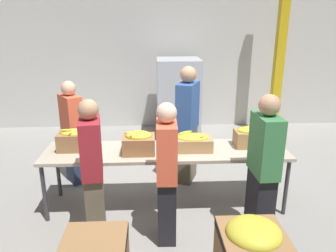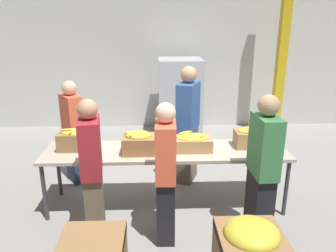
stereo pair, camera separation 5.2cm
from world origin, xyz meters
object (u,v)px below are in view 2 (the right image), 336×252
(banana_box_0, at_px, (76,139))
(volunteer_4, at_px, (188,126))
(volunteer_0, at_px, (73,133))
(support_pillar, at_px, (283,38))
(banana_box_1, at_px, (139,142))
(sorting_table, at_px, (166,154))
(volunteer_3, at_px, (166,175))
(pallet_stack_0, at_px, (180,99))
(volunteer_1, at_px, (262,171))
(volunteer_2, at_px, (92,171))
(banana_box_2, at_px, (192,142))
(banana_box_3, at_px, (253,136))

(banana_box_0, xyz_separation_m, volunteer_4, (1.48, 0.64, -0.05))
(volunteer_0, xyz_separation_m, support_pillar, (3.74, 1.98, 1.23))
(banana_box_1, height_order, volunteer_4, volunteer_4)
(sorting_table, bearing_deg, volunteer_3, -92.14)
(support_pillar, distance_m, pallet_stack_0, 2.36)
(sorting_table, relative_size, support_pillar, 0.77)
(banana_box_1, xyz_separation_m, volunteer_1, (1.35, -0.64, -0.10))
(volunteer_2, bearing_deg, banana_box_2, -71.04)
(banana_box_2, distance_m, volunteer_2, 1.30)
(sorting_table, height_order, banana_box_3, banana_box_3)
(banana_box_2, bearing_deg, pallet_stack_0, 89.29)
(banana_box_1, xyz_separation_m, support_pillar, (2.74, 2.79, 1.08))
(volunteer_0, distance_m, volunteer_1, 2.76)
(volunteer_1, height_order, volunteer_4, volunteer_4)
(banana_box_3, distance_m, volunteer_4, 1.00)
(banana_box_1, distance_m, volunteer_4, 1.04)
(volunteer_0, distance_m, volunteer_3, 1.95)
(volunteer_3, height_order, pallet_stack_0, pallet_stack_0)
(banana_box_0, height_order, support_pillar, support_pillar)
(banana_box_2, xyz_separation_m, volunteer_0, (-1.67, 0.75, -0.12))
(support_pillar, bearing_deg, banana_box_0, -143.18)
(volunteer_0, xyz_separation_m, volunteer_4, (1.68, -0.03, 0.10))
(banana_box_3, distance_m, pallet_stack_0, 2.75)
(banana_box_1, height_order, support_pillar, support_pillar)
(sorting_table, distance_m, volunteer_1, 1.24)
(sorting_table, relative_size, banana_box_2, 6.43)
(banana_box_3, bearing_deg, banana_box_1, -174.07)
(volunteer_3, bearing_deg, banana_box_3, -54.33)
(sorting_table, bearing_deg, volunteer_4, 64.28)
(banana_box_2, distance_m, support_pillar, 3.60)
(sorting_table, relative_size, banana_box_1, 7.85)
(volunteer_2, bearing_deg, volunteer_4, -49.69)
(banana_box_1, distance_m, volunteer_0, 1.30)
(pallet_stack_0, bearing_deg, sorting_table, -97.68)
(banana_box_1, bearing_deg, volunteer_0, 141.01)
(volunteer_1, height_order, volunteer_2, volunteer_1)
(volunteer_4, relative_size, pallet_stack_0, 1.08)
(volunteer_1, bearing_deg, volunteer_0, 55.93)
(banana_box_3, bearing_deg, banana_box_0, -179.78)
(volunteer_3, bearing_deg, volunteer_1, -89.58)
(banana_box_3, relative_size, pallet_stack_0, 0.28)
(volunteer_0, height_order, volunteer_4, volunteer_4)
(banana_box_1, xyz_separation_m, volunteer_4, (0.68, 0.78, -0.06))
(banana_box_0, relative_size, pallet_stack_0, 0.27)
(banana_box_0, distance_m, support_pillar, 4.55)
(sorting_table, distance_m, volunteer_4, 0.80)
(volunteer_1, xyz_separation_m, volunteer_4, (-0.66, 1.43, 0.05))
(banana_box_0, relative_size, banana_box_1, 1.11)
(volunteer_3, distance_m, volunteer_4, 1.45)
(sorting_table, bearing_deg, volunteer_2, -143.91)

